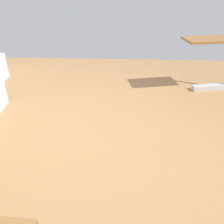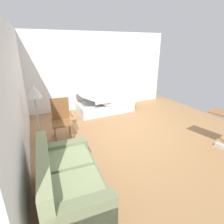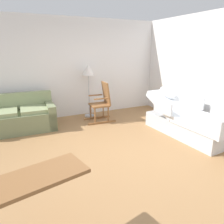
{
  "view_description": "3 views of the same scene",
  "coord_description": "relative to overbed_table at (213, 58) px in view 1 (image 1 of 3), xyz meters",
  "views": [
    {
      "loc": [
        -0.19,
        2.24,
        1.67
      ],
      "look_at": [
        -0.11,
        0.61,
        0.76
      ],
      "focal_mm": 39.67,
      "sensor_mm": 36.0,
      "label": 1
    },
    {
      "loc": [
        -3.79,
        2.24,
        2.23
      ],
      "look_at": [
        -0.24,
        0.7,
        0.8
      ],
      "focal_mm": 28.91,
      "sensor_mm": 36.0,
      "label": 2
    },
    {
      "loc": [
        -1.61,
        -3.3,
        1.91
      ],
      "look_at": [
        0.16,
        0.41,
        0.66
      ],
      "focal_mm": 33.9,
      "sensor_mm": 36.0,
      "label": 3
    }
  ],
  "objects": [
    {
      "name": "overbed_table",
      "position": [
        0.0,
        0.0,
        0.0
      ],
      "size": [
        0.88,
        0.56,
        0.84
      ],
      "color": "#B2B5BA",
      "rests_on": "ground"
    },
    {
      "name": "ground_plane",
      "position": [
        1.56,
        1.57,
        -0.53
      ],
      "size": [
        6.37,
        6.37,
        0.0
      ],
      "primitive_type": "plane",
      "color": "#9E7247"
    }
  ]
}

